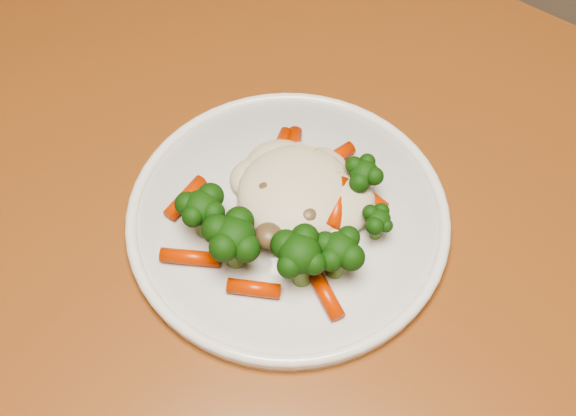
# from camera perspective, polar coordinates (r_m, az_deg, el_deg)

# --- Properties ---
(dining_table) EXTENTS (1.33, 0.98, 0.75)m
(dining_table) POSITION_cam_1_polar(r_m,az_deg,el_deg) (0.71, -7.61, -3.77)
(dining_table) COLOR brown
(dining_table) RESTS_ON ground
(plate) EXTENTS (0.27, 0.27, 0.01)m
(plate) POSITION_cam_1_polar(r_m,az_deg,el_deg) (0.60, 0.00, -0.76)
(plate) COLOR white
(plate) RESTS_ON dining_table
(meal) EXTENTS (0.18, 0.18, 0.05)m
(meal) POSITION_cam_1_polar(r_m,az_deg,el_deg) (0.58, 0.13, -0.21)
(meal) COLOR beige
(meal) RESTS_ON plate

